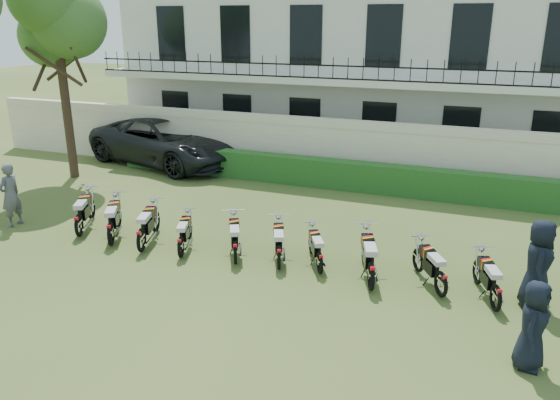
{
  "coord_description": "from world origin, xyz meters",
  "views": [
    {
      "loc": [
        5.49,
        -10.75,
        5.73
      ],
      "look_at": [
        0.76,
        1.43,
        1.35
      ],
      "focal_mm": 35.0,
      "sensor_mm": 36.0,
      "label": 1
    }
  ],
  "objects_px": {
    "motorcycle_5": "(279,252)",
    "officer_0": "(533,325)",
    "motorcycle_9": "(497,292)",
    "motorcycle_4": "(235,247)",
    "inspector": "(10,195)",
    "motorcycle_0": "(78,220)",
    "suv": "(167,141)",
    "motorcycle_8": "(442,278)",
    "motorcycle_2": "(141,234)",
    "officer_3": "(538,264)",
    "motorcycle_7": "(372,270)",
    "motorcycle_6": "(320,258)",
    "tree_west_near": "(55,13)",
    "motorcycle_1": "(110,228)",
    "motorcycle_3": "(181,242)"
  },
  "relations": [
    {
      "from": "motorcycle_7",
      "to": "suv",
      "type": "relative_size",
      "value": 0.29
    },
    {
      "from": "motorcycle_5",
      "to": "motorcycle_6",
      "type": "distance_m",
      "value": 0.99
    },
    {
      "from": "motorcycle_5",
      "to": "inspector",
      "type": "xyz_separation_m",
      "value": [
        -8.24,
        -0.04,
        0.47
      ]
    },
    {
      "from": "motorcycle_4",
      "to": "officer_3",
      "type": "relative_size",
      "value": 0.89
    },
    {
      "from": "motorcycle_2",
      "to": "officer_3",
      "type": "distance_m",
      "value": 9.25
    },
    {
      "from": "motorcycle_1",
      "to": "inspector",
      "type": "relative_size",
      "value": 0.99
    },
    {
      "from": "motorcycle_0",
      "to": "motorcycle_6",
      "type": "distance_m",
      "value": 6.82
    },
    {
      "from": "motorcycle_9",
      "to": "inspector",
      "type": "distance_m",
      "value": 13.08
    },
    {
      "from": "motorcycle_0",
      "to": "inspector",
      "type": "distance_m",
      "value": 2.43
    },
    {
      "from": "motorcycle_5",
      "to": "motorcycle_9",
      "type": "height_order",
      "value": "motorcycle_5"
    },
    {
      "from": "motorcycle_5",
      "to": "officer_0",
      "type": "bearing_deg",
      "value": -42.35
    },
    {
      "from": "motorcycle_6",
      "to": "officer_0",
      "type": "bearing_deg",
      "value": -53.52
    },
    {
      "from": "motorcycle_0",
      "to": "motorcycle_9",
      "type": "bearing_deg",
      "value": -26.67
    },
    {
      "from": "motorcycle_2",
      "to": "inspector",
      "type": "height_order",
      "value": "inspector"
    },
    {
      "from": "motorcycle_1",
      "to": "motorcycle_2",
      "type": "relative_size",
      "value": 0.96
    },
    {
      "from": "motorcycle_6",
      "to": "motorcycle_7",
      "type": "height_order",
      "value": "motorcycle_7"
    },
    {
      "from": "motorcycle_3",
      "to": "inspector",
      "type": "relative_size",
      "value": 0.9
    },
    {
      "from": "motorcycle_4",
      "to": "motorcycle_6",
      "type": "distance_m",
      "value": 2.09
    },
    {
      "from": "motorcycle_9",
      "to": "suv",
      "type": "relative_size",
      "value": 0.25
    },
    {
      "from": "inspector",
      "to": "motorcycle_0",
      "type": "bearing_deg",
      "value": 89.84
    },
    {
      "from": "motorcycle_6",
      "to": "motorcycle_9",
      "type": "relative_size",
      "value": 0.9
    },
    {
      "from": "motorcycle_9",
      "to": "motorcycle_4",
      "type": "bearing_deg",
      "value": 160.22
    },
    {
      "from": "tree_west_near",
      "to": "motorcycle_2",
      "type": "height_order",
      "value": "tree_west_near"
    },
    {
      "from": "motorcycle_3",
      "to": "motorcycle_6",
      "type": "distance_m",
      "value": 3.53
    },
    {
      "from": "motorcycle_8",
      "to": "motorcycle_7",
      "type": "bearing_deg",
      "value": 159.6
    },
    {
      "from": "motorcycle_9",
      "to": "inspector",
      "type": "bearing_deg",
      "value": 160.4
    },
    {
      "from": "motorcycle_5",
      "to": "suv",
      "type": "distance_m",
      "value": 11.04
    },
    {
      "from": "motorcycle_1",
      "to": "inspector",
      "type": "xyz_separation_m",
      "value": [
        -3.61,
        0.25,
        0.41
      ]
    },
    {
      "from": "motorcycle_8",
      "to": "tree_west_near",
      "type": "bearing_deg",
      "value": 131.13
    },
    {
      "from": "motorcycle_0",
      "to": "suv",
      "type": "relative_size",
      "value": 0.27
    },
    {
      "from": "motorcycle_5",
      "to": "motorcycle_6",
      "type": "xyz_separation_m",
      "value": [
        0.98,
        0.12,
        -0.03
      ]
    },
    {
      "from": "motorcycle_8",
      "to": "motorcycle_6",
      "type": "bearing_deg",
      "value": 147.25
    },
    {
      "from": "motorcycle_2",
      "to": "officer_3",
      "type": "xyz_separation_m",
      "value": [
        9.21,
        0.67,
        0.45
      ]
    },
    {
      "from": "motorcycle_3",
      "to": "tree_west_near",
      "type": "bearing_deg",
      "value": 126.73
    },
    {
      "from": "motorcycle_0",
      "to": "motorcycle_5",
      "type": "relative_size",
      "value": 1.07
    },
    {
      "from": "motorcycle_1",
      "to": "motorcycle_4",
      "type": "distance_m",
      "value": 3.54
    },
    {
      "from": "motorcycle_8",
      "to": "officer_3",
      "type": "xyz_separation_m",
      "value": [
        1.84,
        0.35,
        0.5
      ]
    },
    {
      "from": "motorcycle_6",
      "to": "motorcycle_9",
      "type": "bearing_deg",
      "value": -32.79
    },
    {
      "from": "motorcycle_7",
      "to": "motorcycle_8",
      "type": "bearing_deg",
      "value": -9.06
    },
    {
      "from": "motorcycle_4",
      "to": "motorcycle_5",
      "type": "relative_size",
      "value": 0.98
    },
    {
      "from": "motorcycle_4",
      "to": "motorcycle_5",
      "type": "bearing_deg",
      "value": -20.74
    },
    {
      "from": "tree_west_near",
      "to": "motorcycle_9",
      "type": "bearing_deg",
      "value": -18.2
    },
    {
      "from": "inspector",
      "to": "motorcycle_1",
      "type": "bearing_deg",
      "value": 86.95
    },
    {
      "from": "motorcycle_4",
      "to": "officer_3",
      "type": "xyz_separation_m",
      "value": [
        6.66,
        0.46,
        0.49
      ]
    },
    {
      "from": "motorcycle_1",
      "to": "officer_3",
      "type": "bearing_deg",
      "value": -25.54
    },
    {
      "from": "motorcycle_6",
      "to": "inspector",
      "type": "relative_size",
      "value": 0.83
    },
    {
      "from": "motorcycle_6",
      "to": "motorcycle_9",
      "type": "xyz_separation_m",
      "value": [
        3.86,
        -0.34,
        0.02
      ]
    },
    {
      "from": "motorcycle_0",
      "to": "motorcycle_8",
      "type": "distance_m",
      "value": 9.57
    },
    {
      "from": "suv",
      "to": "officer_3",
      "type": "height_order",
      "value": "officer_3"
    },
    {
      "from": "motorcycle_6",
      "to": "motorcycle_7",
      "type": "distance_m",
      "value": 1.35
    }
  ]
}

